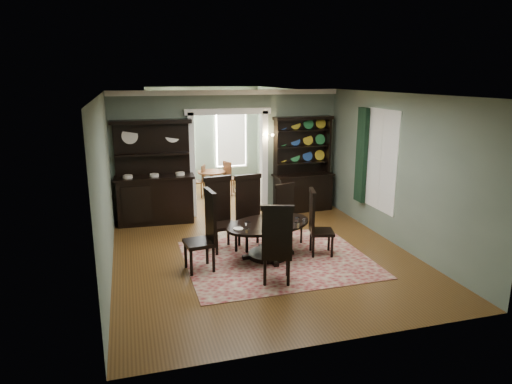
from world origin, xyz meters
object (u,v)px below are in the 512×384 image
Objects in this scene: dining_table at (268,233)px; sideboard at (155,187)px; welsh_dresser at (303,177)px; parlor_table at (212,180)px.

dining_table is 3.37m from sideboard.
sideboard is 3.65m from welsh_dresser.
dining_table is 2.60× the size of parlor_table.
parlor_table is (-1.96, 1.92, -0.38)m from welsh_dresser.
welsh_dresser reaches higher than parlor_table.
welsh_dresser is (1.78, 2.80, 0.38)m from dining_table.
sideboard is at bearing 176.82° from welsh_dresser.
dining_table is 0.86× the size of welsh_dresser.
sideboard reaches higher than dining_table.
welsh_dresser is 3.02× the size of parlor_table.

